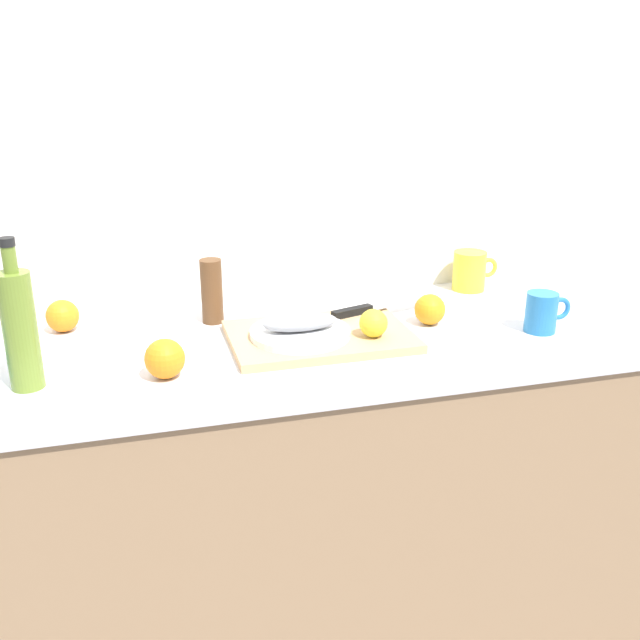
{
  "coord_description": "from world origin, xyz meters",
  "views": [
    {
      "loc": [
        -0.27,
        -1.5,
        1.5
      ],
      "look_at": [
        0.14,
        -0.03,
        0.95
      ],
      "focal_mm": 40.39,
      "sensor_mm": 36.0,
      "label": 1
    }
  ],
  "objects_px": {
    "chef_knife": "(370,308)",
    "coffee_mug_1": "(470,271)",
    "white_plate": "(300,333)",
    "pepper_mill": "(212,291)",
    "cutting_board": "(320,337)",
    "coffee_mug_0": "(542,312)",
    "fish_fillet": "(300,322)",
    "olive_oil_bottle": "(20,328)",
    "orange_0": "(430,309)",
    "lemon_0": "(373,323)"
  },
  "relations": [
    {
      "from": "white_plate",
      "to": "chef_knife",
      "type": "bearing_deg",
      "value": 29.7
    },
    {
      "from": "fish_fillet",
      "to": "chef_knife",
      "type": "bearing_deg",
      "value": 29.7
    },
    {
      "from": "white_plate",
      "to": "orange_0",
      "type": "bearing_deg",
      "value": 7.61
    },
    {
      "from": "white_plate",
      "to": "chef_knife",
      "type": "distance_m",
      "value": 0.24
    },
    {
      "from": "coffee_mug_1",
      "to": "chef_knife",
      "type": "bearing_deg",
      "value": -155.9
    },
    {
      "from": "cutting_board",
      "to": "coffee_mug_1",
      "type": "height_order",
      "value": "coffee_mug_1"
    },
    {
      "from": "coffee_mug_0",
      "to": "pepper_mill",
      "type": "xyz_separation_m",
      "value": [
        -0.74,
        0.27,
        0.03
      ]
    },
    {
      "from": "orange_0",
      "to": "cutting_board",
      "type": "bearing_deg",
      "value": -173.07
    },
    {
      "from": "chef_knife",
      "to": "lemon_0",
      "type": "xyz_separation_m",
      "value": [
        -0.05,
        -0.16,
        0.02
      ]
    },
    {
      "from": "cutting_board",
      "to": "orange_0",
      "type": "relative_size",
      "value": 5.47
    },
    {
      "from": "coffee_mug_0",
      "to": "pepper_mill",
      "type": "relative_size",
      "value": 0.72
    },
    {
      "from": "white_plate",
      "to": "lemon_0",
      "type": "height_order",
      "value": "lemon_0"
    },
    {
      "from": "coffee_mug_0",
      "to": "pepper_mill",
      "type": "height_order",
      "value": "pepper_mill"
    },
    {
      "from": "coffee_mug_1",
      "to": "pepper_mill",
      "type": "height_order",
      "value": "pepper_mill"
    },
    {
      "from": "cutting_board",
      "to": "pepper_mill",
      "type": "bearing_deg",
      "value": 139.05
    },
    {
      "from": "lemon_0",
      "to": "coffee_mug_1",
      "type": "bearing_deg",
      "value": 38.87
    },
    {
      "from": "coffee_mug_1",
      "to": "orange_0",
      "type": "xyz_separation_m",
      "value": [
        -0.22,
        -0.23,
        -0.02
      ]
    },
    {
      "from": "cutting_board",
      "to": "chef_knife",
      "type": "relative_size",
      "value": 1.43
    },
    {
      "from": "white_plate",
      "to": "pepper_mill",
      "type": "bearing_deg",
      "value": 130.35
    },
    {
      "from": "white_plate",
      "to": "coffee_mug_0",
      "type": "bearing_deg",
      "value": -7.0
    },
    {
      "from": "fish_fillet",
      "to": "lemon_0",
      "type": "xyz_separation_m",
      "value": [
        0.16,
        -0.05,
        -0.0
      ]
    },
    {
      "from": "chef_knife",
      "to": "olive_oil_bottle",
      "type": "bearing_deg",
      "value": 177.09
    },
    {
      "from": "olive_oil_bottle",
      "to": "pepper_mill",
      "type": "xyz_separation_m",
      "value": [
        0.4,
        0.27,
        -0.05
      ]
    },
    {
      "from": "fish_fillet",
      "to": "coffee_mug_0",
      "type": "xyz_separation_m",
      "value": [
        0.57,
        -0.07,
        -0.01
      ]
    },
    {
      "from": "olive_oil_bottle",
      "to": "coffee_mug_1",
      "type": "distance_m",
      "value": 1.17
    },
    {
      "from": "coffee_mug_0",
      "to": "olive_oil_bottle",
      "type": "bearing_deg",
      "value": -179.72
    },
    {
      "from": "chef_knife",
      "to": "coffee_mug_0",
      "type": "relative_size",
      "value": 2.52
    },
    {
      "from": "chef_knife",
      "to": "white_plate",
      "type": "bearing_deg",
      "value": -167.21
    },
    {
      "from": "chef_knife",
      "to": "coffee_mug_1",
      "type": "xyz_separation_m",
      "value": [
        0.35,
        0.15,
        0.03
      ]
    },
    {
      "from": "fish_fillet",
      "to": "lemon_0",
      "type": "relative_size",
      "value": 2.65
    },
    {
      "from": "olive_oil_bottle",
      "to": "white_plate",
      "type": "bearing_deg",
      "value": 7.57
    },
    {
      "from": "lemon_0",
      "to": "orange_0",
      "type": "xyz_separation_m",
      "value": [
        0.18,
        0.09,
        -0.01
      ]
    },
    {
      "from": "white_plate",
      "to": "coffee_mug_1",
      "type": "bearing_deg",
      "value": 26.25
    },
    {
      "from": "coffee_mug_0",
      "to": "orange_0",
      "type": "bearing_deg",
      "value": 154.02
    },
    {
      "from": "olive_oil_bottle",
      "to": "orange_0",
      "type": "distance_m",
      "value": 0.91
    },
    {
      "from": "chef_knife",
      "to": "olive_oil_bottle",
      "type": "relative_size",
      "value": 0.96
    },
    {
      "from": "coffee_mug_0",
      "to": "lemon_0",
      "type": "bearing_deg",
      "value": 176.77
    },
    {
      "from": "chef_knife",
      "to": "pepper_mill",
      "type": "distance_m",
      "value": 0.39
    },
    {
      "from": "cutting_board",
      "to": "white_plate",
      "type": "distance_m",
      "value": 0.05
    },
    {
      "from": "chef_knife",
      "to": "olive_oil_bottle",
      "type": "xyz_separation_m",
      "value": [
        -0.77,
        -0.19,
        0.09
      ]
    },
    {
      "from": "pepper_mill",
      "to": "olive_oil_bottle",
      "type": "bearing_deg",
      "value": -145.39
    },
    {
      "from": "fish_fillet",
      "to": "pepper_mill",
      "type": "height_order",
      "value": "pepper_mill"
    },
    {
      "from": "cutting_board",
      "to": "white_plate",
      "type": "height_order",
      "value": "white_plate"
    },
    {
      "from": "cutting_board",
      "to": "fish_fillet",
      "type": "xyz_separation_m",
      "value": [
        -0.05,
        -0.01,
        0.04
      ]
    },
    {
      "from": "white_plate",
      "to": "coffee_mug_1",
      "type": "relative_size",
      "value": 1.73
    },
    {
      "from": "cutting_board",
      "to": "chef_knife",
      "type": "xyz_separation_m",
      "value": [
        0.16,
        0.11,
        0.02
      ]
    },
    {
      "from": "cutting_board",
      "to": "olive_oil_bottle",
      "type": "distance_m",
      "value": 0.63
    },
    {
      "from": "white_plate",
      "to": "coffee_mug_1",
      "type": "distance_m",
      "value": 0.62
    },
    {
      "from": "lemon_0",
      "to": "orange_0",
      "type": "distance_m",
      "value": 0.2
    },
    {
      "from": "fish_fillet",
      "to": "coffee_mug_1",
      "type": "relative_size",
      "value": 1.3
    }
  ]
}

